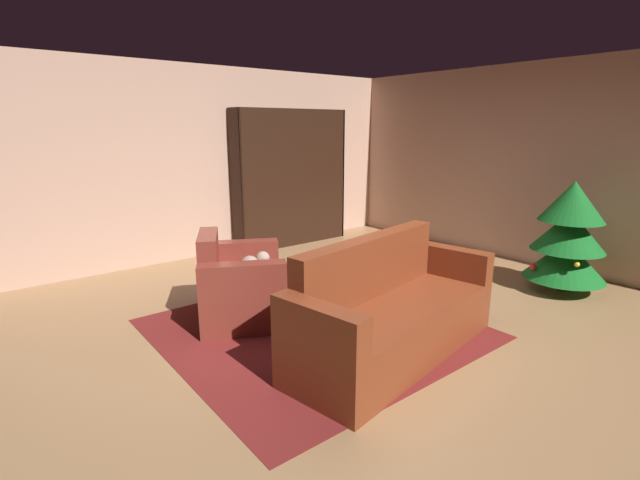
{
  "coord_description": "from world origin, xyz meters",
  "views": [
    {
      "loc": [
        2.88,
        -2.83,
        1.8
      ],
      "look_at": [
        -0.47,
        -0.17,
        0.73
      ],
      "focal_mm": 25.73,
      "sensor_mm": 36.0,
      "label": 1
    }
  ],
  "objects_px": {
    "book_stack_on_table": "(311,270)",
    "decorated_tree": "(568,235)",
    "bottle_on_table": "(307,271)",
    "coffee_table": "(315,281)",
    "armchair_red": "(240,286)",
    "couch_red": "(391,315)",
    "bookshelf_unit": "(297,180)"
  },
  "relations": [
    {
      "from": "couch_red",
      "to": "bottle_on_table",
      "type": "distance_m",
      "value": 0.84
    },
    {
      "from": "bookshelf_unit",
      "to": "decorated_tree",
      "type": "height_order",
      "value": "bookshelf_unit"
    },
    {
      "from": "decorated_tree",
      "to": "bottle_on_table",
      "type": "bearing_deg",
      "value": -108.97
    },
    {
      "from": "bottle_on_table",
      "to": "decorated_tree",
      "type": "relative_size",
      "value": 0.2
    },
    {
      "from": "armchair_red",
      "to": "bookshelf_unit",
      "type": "bearing_deg",
      "value": 133.64
    },
    {
      "from": "armchair_red",
      "to": "decorated_tree",
      "type": "relative_size",
      "value": 0.98
    },
    {
      "from": "couch_red",
      "to": "coffee_table",
      "type": "distance_m",
      "value": 0.85
    },
    {
      "from": "couch_red",
      "to": "book_stack_on_table",
      "type": "relative_size",
      "value": 9.41
    },
    {
      "from": "armchair_red",
      "to": "bottle_on_table",
      "type": "distance_m",
      "value": 0.75
    },
    {
      "from": "bookshelf_unit",
      "to": "armchair_red",
      "type": "distance_m",
      "value": 3.04
    },
    {
      "from": "book_stack_on_table",
      "to": "coffee_table",
      "type": "bearing_deg",
      "value": 104.69
    },
    {
      "from": "bookshelf_unit",
      "to": "couch_red",
      "type": "relative_size",
      "value": 0.96
    },
    {
      "from": "armchair_red",
      "to": "book_stack_on_table",
      "type": "distance_m",
      "value": 0.74
    },
    {
      "from": "armchair_red",
      "to": "couch_red",
      "type": "height_order",
      "value": "couch_red"
    },
    {
      "from": "armchair_red",
      "to": "book_stack_on_table",
      "type": "xyz_separation_m",
      "value": [
        0.55,
        0.44,
        0.21
      ]
    },
    {
      "from": "coffee_table",
      "to": "book_stack_on_table",
      "type": "height_order",
      "value": "book_stack_on_table"
    },
    {
      "from": "bookshelf_unit",
      "to": "book_stack_on_table",
      "type": "relative_size",
      "value": 9.06
    },
    {
      "from": "bookshelf_unit",
      "to": "decorated_tree",
      "type": "distance_m",
      "value": 3.8
    },
    {
      "from": "couch_red",
      "to": "decorated_tree",
      "type": "distance_m",
      "value": 2.6
    },
    {
      "from": "coffee_table",
      "to": "bottle_on_table",
      "type": "distance_m",
      "value": 0.23
    },
    {
      "from": "book_stack_on_table",
      "to": "decorated_tree",
      "type": "distance_m",
      "value": 2.94
    },
    {
      "from": "book_stack_on_table",
      "to": "bottle_on_table",
      "type": "relative_size",
      "value": 0.9
    },
    {
      "from": "armchair_red",
      "to": "decorated_tree",
      "type": "height_order",
      "value": "decorated_tree"
    },
    {
      "from": "coffee_table",
      "to": "decorated_tree",
      "type": "relative_size",
      "value": 0.5
    },
    {
      "from": "bottle_on_table",
      "to": "decorated_tree",
      "type": "distance_m",
      "value": 3.0
    },
    {
      "from": "bookshelf_unit",
      "to": "bottle_on_table",
      "type": "xyz_separation_m",
      "value": [
        2.66,
        -1.8,
        -0.43
      ]
    },
    {
      "from": "couch_red",
      "to": "book_stack_on_table",
      "type": "xyz_separation_m",
      "value": [
        -0.83,
        -0.18,
        0.21
      ]
    },
    {
      "from": "bookshelf_unit",
      "to": "decorated_tree",
      "type": "relative_size",
      "value": 1.66
    },
    {
      "from": "bottle_on_table",
      "to": "decorated_tree",
      "type": "height_order",
      "value": "decorated_tree"
    },
    {
      "from": "coffee_table",
      "to": "book_stack_on_table",
      "type": "bearing_deg",
      "value": -75.31
    },
    {
      "from": "armchair_red",
      "to": "coffee_table",
      "type": "relative_size",
      "value": 1.97
    },
    {
      "from": "book_stack_on_table",
      "to": "bookshelf_unit",
      "type": "bearing_deg",
      "value": 146.72
    }
  ]
}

